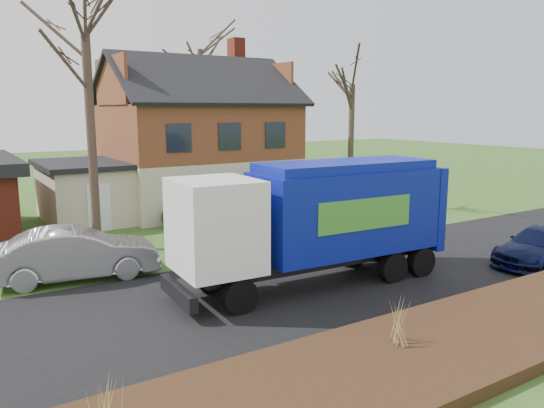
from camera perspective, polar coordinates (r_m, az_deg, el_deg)
ground at (r=16.83m, az=6.00°, el=-8.19°), size 120.00×120.00×0.00m
road at (r=16.82m, az=6.00°, el=-8.15°), size 80.00×7.00×0.02m
mulch_verge at (r=13.31m, az=20.66°, el=-13.18°), size 80.00×3.50×0.30m
main_house at (r=28.81m, az=-8.92°, el=7.53°), size 12.95×8.95×9.26m
garbage_truck at (r=15.94m, az=5.20°, el=-1.21°), size 8.80×2.74×3.73m
silver_sedan at (r=17.74m, az=-20.31°, el=-5.04°), size 5.18×2.44×1.64m
navy_wagon at (r=20.57m, az=26.94°, el=-4.03°), size 4.50×2.23×1.26m
tree_front_west at (r=21.26m, az=-19.65°, el=19.92°), size 3.71×3.71×11.03m
tree_front_east at (r=28.79m, az=8.71°, el=14.74°), size 3.38×3.38×9.40m
tree_back at (r=39.09m, az=-7.81°, el=18.00°), size 4.05×4.05×12.83m
grass_clump_mid at (r=11.99m, az=13.68°, el=-12.20°), size 0.34×0.28×0.95m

